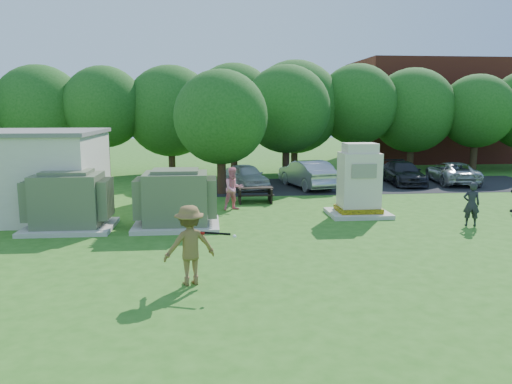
{
  "coord_description": "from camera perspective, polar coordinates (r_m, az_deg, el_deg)",
  "views": [
    {
      "loc": [
        -1.63,
        -13.07,
        4.15
      ],
      "look_at": [
        0.0,
        4.0,
        1.3
      ],
      "focal_mm": 35.0,
      "sensor_mm": 36.0,
      "label": 1
    }
  ],
  "objects": [
    {
      "name": "person_by_generator",
      "position": [
        19.46,
        23.4,
        -1.28
      ],
      "size": [
        0.66,
        0.52,
        1.59
      ],
      "primitive_type": "imported",
      "rotation": [
        0.0,
        0.0,
        2.87
      ],
      "color": "#212327",
      "rests_on": "ground"
    },
    {
      "name": "tree_row",
      "position": [
        31.75,
        0.66,
        9.44
      ],
      "size": [
        41.3,
        13.3,
        7.3
      ],
      "color": "#47301E",
      "rests_on": "ground"
    },
    {
      "name": "picnic_table",
      "position": [
        22.46,
        -0.12,
        -0.1
      ],
      "size": [
        1.6,
        1.2,
        0.69
      ],
      "color": "black",
      "rests_on": "ground"
    },
    {
      "name": "batting_equipment",
      "position": [
        11.83,
        -4.83,
        -4.78
      ],
      "size": [
        0.97,
        0.36,
        0.13
      ],
      "color": "black",
      "rests_on": "ground"
    },
    {
      "name": "transformer_right",
      "position": [
        17.89,
        -9.12,
        -0.92
      ],
      "size": [
        3.0,
        2.4,
        2.07
      ],
      "color": "beige",
      "rests_on": "ground"
    },
    {
      "name": "brick_building",
      "position": [
        44.62,
        20.89,
        8.63
      ],
      "size": [
        15.0,
        8.0,
        8.0
      ],
      "primitive_type": "cube",
      "color": "maroon",
      "rests_on": "ground"
    },
    {
      "name": "car_silver_b",
      "position": [
        30.31,
        21.49,
        2.07
      ],
      "size": [
        2.6,
        4.62,
        1.22
      ],
      "primitive_type": "imported",
      "rotation": [
        0.0,
        0.0,
        3.01
      ],
      "color": "#ACABB0",
      "rests_on": "ground"
    },
    {
      "name": "car_silver_a",
      "position": [
        26.79,
        5.86,
        2.07
      ],
      "size": [
        2.61,
        4.74,
        1.48
      ],
      "primitive_type": "imported",
      "rotation": [
        0.0,
        0.0,
        3.39
      ],
      "color": "#A7A8AC",
      "rests_on": "ground"
    },
    {
      "name": "car_dark",
      "position": [
        29.16,
        16.41,
        2.1
      ],
      "size": [
        1.97,
        4.37,
        1.24
      ],
      "primitive_type": "imported",
      "rotation": [
        0.0,
        0.0,
        -0.05
      ],
      "color": "black",
      "rests_on": "ground"
    },
    {
      "name": "transformer_left",
      "position": [
        18.51,
        -20.62,
        -1.07
      ],
      "size": [
        3.0,
        2.4,
        2.07
      ],
      "color": "beige",
      "rests_on": "ground"
    },
    {
      "name": "ground",
      "position": [
        13.81,
        1.6,
        -8.05
      ],
      "size": [
        120.0,
        120.0,
        0.0
      ],
      "primitive_type": "plane",
      "color": "#2D6619",
      "rests_on": "ground"
    },
    {
      "name": "parking_strip",
      "position": [
        28.24,
        12.4,
        0.77
      ],
      "size": [
        20.0,
        6.0,
        0.01
      ],
      "primitive_type": "cube",
      "color": "#232326",
      "rests_on": "ground"
    },
    {
      "name": "generator_cabinet",
      "position": [
        19.95,
        11.68,
        0.88
      ],
      "size": [
        2.34,
        1.92,
        2.86
      ],
      "color": "beige",
      "rests_on": "ground"
    },
    {
      "name": "car_white",
      "position": [
        26.64,
        -1.1,
        1.85
      ],
      "size": [
        2.48,
        4.0,
        1.27
      ],
      "primitive_type": "imported",
      "rotation": [
        0.0,
        0.0,
        0.28
      ],
      "color": "silver",
      "rests_on": "ground"
    },
    {
      "name": "batter",
      "position": [
        12.01,
        -7.59,
        -6.04
      ],
      "size": [
        1.4,
        1.06,
        1.92
      ],
      "primitive_type": "imported",
      "rotation": [
        0.0,
        0.0,
        3.45
      ],
      "color": "brown",
      "rests_on": "ground"
    },
    {
      "name": "person_at_picnic",
      "position": [
        20.71,
        -2.6,
        0.38
      ],
      "size": [
        1.05,
        0.94,
        1.79
      ],
      "primitive_type": "imported",
      "rotation": [
        0.0,
        0.0,
        0.37
      ],
      "color": "pink",
      "rests_on": "ground"
    }
  ]
}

